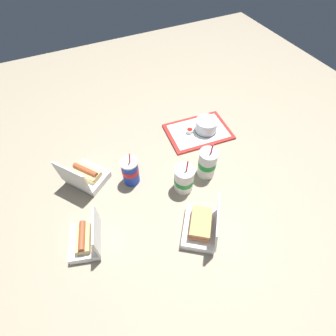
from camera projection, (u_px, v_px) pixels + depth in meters
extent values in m
plane|color=gray|center=(168.00, 179.00, 1.36)|extent=(3.20, 3.20, 0.00)
cube|color=red|center=(198.00, 132.00, 1.57)|extent=(0.39, 0.29, 0.01)
cube|color=white|center=(198.00, 131.00, 1.57)|extent=(0.34, 0.25, 0.00)
cylinder|color=black|center=(206.00, 130.00, 1.57)|extent=(0.13, 0.13, 0.01)
cylinder|color=#BC7084|center=(206.00, 127.00, 1.55)|extent=(0.10, 0.10, 0.05)
cylinder|color=silver|center=(206.00, 125.00, 1.54)|extent=(0.13, 0.13, 0.07)
cylinder|color=white|center=(190.00, 131.00, 1.55)|extent=(0.04, 0.04, 0.02)
cylinder|color=#9E140F|center=(190.00, 130.00, 1.54)|extent=(0.03, 0.03, 0.01)
cube|color=white|center=(203.00, 134.00, 1.55)|extent=(0.12, 0.12, 0.00)
cube|color=white|center=(190.00, 127.00, 1.59)|extent=(0.11, 0.06, 0.00)
cube|color=white|center=(88.00, 177.00, 1.34)|extent=(0.23, 0.24, 0.04)
cube|color=white|center=(72.00, 178.00, 1.22)|extent=(0.13, 0.16, 0.15)
cube|color=#DBB770|center=(86.00, 173.00, 1.31)|extent=(0.14, 0.15, 0.03)
cylinder|color=#9E4728|center=(85.00, 170.00, 1.30)|extent=(0.10, 0.13, 0.03)
cylinder|color=yellow|center=(85.00, 169.00, 1.29)|extent=(0.08, 0.10, 0.01)
cube|color=white|center=(199.00, 229.00, 1.16)|extent=(0.23, 0.25, 0.04)
cube|color=white|center=(217.00, 222.00, 1.08)|extent=(0.13, 0.18, 0.14)
cube|color=tan|center=(199.00, 226.00, 1.14)|extent=(0.15, 0.17, 0.02)
cube|color=#D64C38|center=(200.00, 224.00, 1.13)|extent=(0.16, 0.17, 0.01)
cube|color=tan|center=(200.00, 222.00, 1.12)|extent=(0.15, 0.17, 0.02)
cube|color=white|center=(85.00, 242.00, 1.13)|extent=(0.17, 0.20, 0.04)
cube|color=white|center=(97.00, 231.00, 1.07)|extent=(0.06, 0.17, 0.13)
cube|color=#DBB770|center=(83.00, 238.00, 1.10)|extent=(0.09, 0.14, 0.03)
cylinder|color=#9E4728|center=(82.00, 236.00, 1.08)|extent=(0.06, 0.13, 0.03)
cylinder|color=yellow|center=(81.00, 235.00, 1.07)|extent=(0.04, 0.11, 0.01)
cylinder|color=white|center=(184.00, 180.00, 1.28)|extent=(0.09, 0.09, 0.13)
cylinder|color=#198C33|center=(184.00, 180.00, 1.28)|extent=(0.10, 0.10, 0.03)
cylinder|color=white|center=(185.00, 171.00, 1.22)|extent=(0.10, 0.10, 0.01)
cylinder|color=red|center=(187.00, 166.00, 1.19)|extent=(0.01, 0.01, 0.06)
cylinder|color=white|center=(207.00, 164.00, 1.32)|extent=(0.09, 0.09, 0.15)
cylinder|color=#198C33|center=(207.00, 163.00, 1.32)|extent=(0.09, 0.09, 0.03)
cylinder|color=white|center=(209.00, 153.00, 1.26)|extent=(0.10, 0.10, 0.01)
cylinder|color=red|center=(212.00, 149.00, 1.23)|extent=(0.01, 0.01, 0.06)
cylinder|color=#1938B7|center=(131.00, 172.00, 1.30)|extent=(0.08, 0.08, 0.14)
cylinder|color=red|center=(130.00, 170.00, 1.29)|extent=(0.08, 0.08, 0.03)
cylinder|color=white|center=(129.00, 163.00, 1.24)|extent=(0.09, 0.09, 0.01)
cylinder|color=red|center=(130.00, 158.00, 1.21)|extent=(0.01, 0.01, 0.06)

